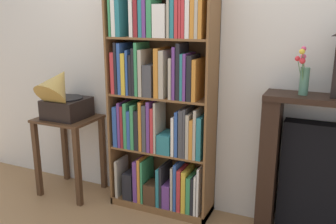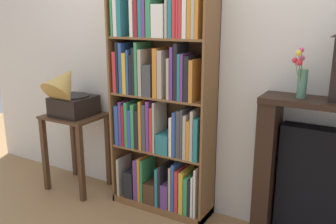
# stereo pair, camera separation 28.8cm
# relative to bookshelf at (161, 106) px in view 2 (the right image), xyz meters

# --- Properties ---
(ground_plane) EXTENTS (7.97, 6.40, 0.02)m
(ground_plane) POSITION_rel_bookshelf_xyz_m (-0.00, -0.10, -0.91)
(ground_plane) COLOR #997047
(wall_back) EXTENTS (4.97, 0.08, 2.70)m
(wall_back) POSITION_rel_bookshelf_xyz_m (0.23, 0.19, 0.45)
(wall_back) COLOR silver
(wall_back) RESTS_ON ground
(bookshelf) EXTENTS (0.86, 0.28, 1.90)m
(bookshelf) POSITION_rel_bookshelf_xyz_m (0.00, 0.00, 0.00)
(bookshelf) COLOR brown
(bookshelf) RESTS_ON ground
(side_table_left) EXTENTS (0.51, 0.44, 0.72)m
(side_table_left) POSITION_rel_bookshelf_xyz_m (-0.89, -0.07, -0.38)
(side_table_left) COLOR #472D1C
(side_table_left) RESTS_ON ground
(gramophone) EXTENTS (0.34, 0.47, 0.52)m
(gramophone) POSITION_rel_bookshelf_xyz_m (-0.89, -0.12, 0.03)
(gramophone) COLOR black
(gramophone) RESTS_ON side_table_left
(flower_vase) EXTENTS (0.10, 0.14, 0.32)m
(flower_vase) POSITION_rel_bookshelf_xyz_m (1.05, 0.01, 0.32)
(flower_vase) COLOR #4C7A60
(flower_vase) RESTS_ON fireplace_mantel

